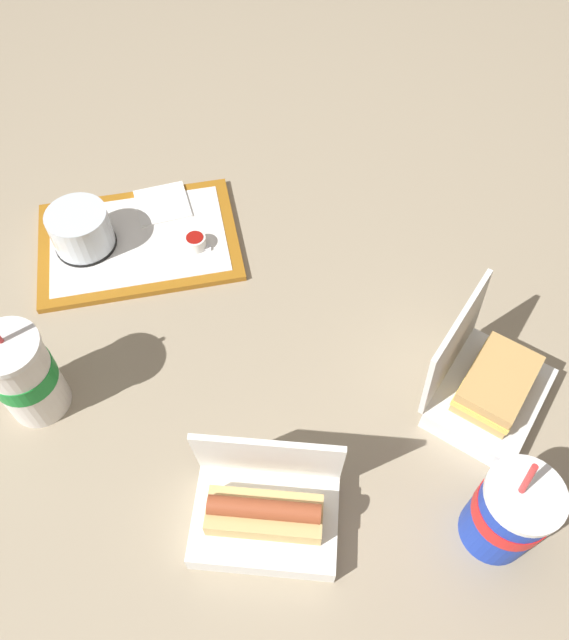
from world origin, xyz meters
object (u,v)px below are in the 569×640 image
Objects in this scene: food_tray at (139,241)px; soda_cup_corner at (24,375)px; cake_container at (81,231)px; soda_cup_left at (509,513)px; ketchup_cup at (195,241)px; clamshell_sandwich_left at (488,387)px; clamshell_hotdog_back at (265,513)px; plastic_fork at (182,249)px.

soda_cup_corner is (0.11, 0.34, 0.08)m from food_tray.
soda_cup_left is at bearing 141.72° from cake_container.
soda_cup_left reaches higher than food_tray.
clamshell_sandwich_left is (-0.48, 0.32, 0.02)m from ketchup_cup.
soda_cup_left is (-0.68, 0.20, -0.00)m from soda_cup_corner.
ketchup_cup is 0.57m from clamshell_sandwich_left.
clamshell_hotdog_back is at bearing -2.29° from soda_cup_left.
ketchup_cup is at bearing -48.58° from soda_cup_left.
plastic_fork is at bearing -71.64° from clamshell_hotdog_back.
food_tray is at bearing -29.51° from clamshell_sandwich_left.
ketchup_cup is 0.39m from soda_cup_corner.
food_tray is 1.81× the size of soda_cup_corner.
cake_container is 0.52× the size of soda_cup_left.
soda_cup_corner is 1.06× the size of soda_cup_left.
soda_cup_left reaches higher than clamshell_hotdog_back.
cake_container is 1.03× the size of plastic_fork.
clamshell_hotdog_back is 0.41m from soda_cup_corner.
plastic_fork is 0.45× the size of clamshell_sandwich_left.
ketchup_cup is at bearing 170.57° from food_tray.
ketchup_cup is 0.70m from soda_cup_left.
plastic_fork is at bearing 175.91° from cake_container.
cake_container is 0.49× the size of soda_cup_corner.
plastic_fork reaches higher than food_tray.
clamshell_hotdog_back is at bearing 152.22° from soda_cup_corner.
cake_container is at bearing -38.28° from soda_cup_left.
clamshell_sandwich_left is at bearing -95.49° from soda_cup_left.
cake_container is 0.21m from ketchup_cup.
cake_container is at bearing 8.60° from food_tray.
soda_cup_left is (-0.46, 0.52, 0.06)m from ketchup_cup.
plastic_fork is (0.03, 0.01, -0.01)m from ketchup_cup.
cake_container is 0.18m from plastic_fork.
clamshell_hotdog_back is 0.32m from soda_cup_left.
ketchup_cup is at bearing -74.65° from clamshell_hotdog_back.
plastic_fork is at bearing -46.52° from soda_cup_left.
ketchup_cup is at bearing -125.01° from soda_cup_corner.
soda_cup_corner is at bearing -27.78° from clamshell_hotdog_back.
soda_cup_left is at bearing 130.36° from plastic_fork.
food_tray is at bearing -43.37° from soda_cup_left.
soda_cup_corner is (0.70, 0.00, 0.04)m from clamshell_sandwich_left.
clamshell_hotdog_back is at bearing 105.35° from ketchup_cup.
clamshell_sandwich_left is (-0.59, 0.33, 0.04)m from food_tray.
soda_cup_left is at bearing 131.42° from ketchup_cup.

